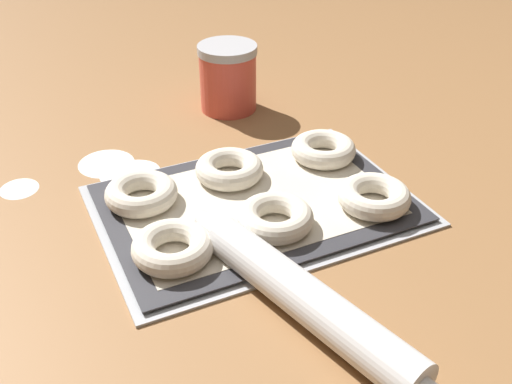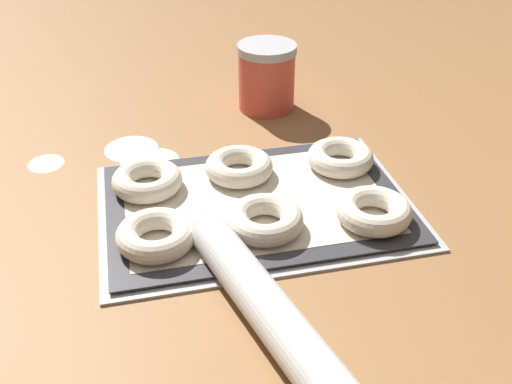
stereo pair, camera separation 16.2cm
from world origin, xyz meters
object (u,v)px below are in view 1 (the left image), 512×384
bagel_front_right (374,196)px  rolling_pin (308,300)px  bagel_back_center (229,169)px  bagel_back_left (141,193)px  bagel_front_left (173,247)px  flour_canister (228,77)px  bagel_back_right (323,149)px  bagel_front_center (275,218)px  baking_tray (256,205)px

bagel_front_right → rolling_pin: 0.25m
bagel_back_center → bagel_back_left: bearing=-176.7°
bagel_front_left → bagel_front_right: 0.31m
bagel_front_right → flour_canister: size_ratio=0.83×
bagel_back_center → flour_canister: size_ratio=0.83×
bagel_front_left → bagel_back_left: same height
flour_canister → rolling_pin: (-0.14, -0.58, -0.04)m
bagel_back_center → flour_canister: flour_canister is taller
bagel_front_right → bagel_back_right: (0.01, 0.16, 0.00)m
flour_canister → bagel_front_center: bearing=-104.2°
bagel_back_center → bagel_front_right: bearing=-45.3°
bagel_back_center → bagel_front_left: bearing=-134.0°
baking_tray → bagel_back_center: (-0.01, 0.08, 0.02)m
bagel_front_right → flour_canister: flour_canister is taller
baking_tray → rolling_pin: (-0.04, -0.24, 0.02)m
bagel_front_left → bagel_front_right: bearing=-2.4°
bagel_front_center → bagel_back_right: bearing=40.9°
bagel_back_center → rolling_pin: bearing=-96.3°
flour_canister → bagel_front_right: bearing=-82.8°
bagel_back_left → rolling_pin: 0.33m
bagel_back_left → flour_canister: (0.26, 0.27, 0.04)m
baking_tray → bagel_front_right: 0.18m
flour_canister → bagel_back_right: bearing=-77.6°
bagel_back_right → bagel_back_center: bearing=176.9°
baking_tray → bagel_front_left: bagel_front_left is taller
bagel_back_right → rolling_pin: 0.37m
flour_canister → rolling_pin: size_ratio=0.31×
baking_tray → bagel_back_left: (-0.16, 0.07, 0.02)m
bagel_front_left → rolling_pin: size_ratio=0.26×
bagel_front_right → bagel_front_center: bearing=174.6°
bagel_back_right → flour_canister: size_ratio=0.83×
bagel_front_center → bagel_back_left: size_ratio=1.00×
bagel_front_left → bagel_back_left: bearing=90.3°
bagel_front_right → bagel_back_right: same height
bagel_front_right → flour_canister: 0.43m
bagel_front_left → flour_canister: flour_canister is taller
bagel_back_center → rolling_pin: size_ratio=0.26×
bagel_front_left → bagel_front_center: bearing=0.6°
baking_tray → bagel_front_center: (-0.00, -0.07, 0.02)m
bagel_front_center → rolling_pin: (-0.04, -0.17, 0.00)m
bagel_front_center → bagel_back_left: bearing=137.3°
baking_tray → bagel_back_center: size_ratio=4.31×
bagel_back_right → flour_canister: flour_canister is taller
bagel_front_center → bagel_front_right: bearing=-5.4°
bagel_back_center → bagel_back_right: (0.17, -0.01, 0.00)m
baking_tray → bagel_front_left: 0.17m
rolling_pin → bagel_front_center: bearing=76.1°
bagel_front_left → bagel_back_left: 0.14m
bagel_back_left → rolling_pin: size_ratio=0.26×
bagel_front_center → bagel_back_left: 0.21m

